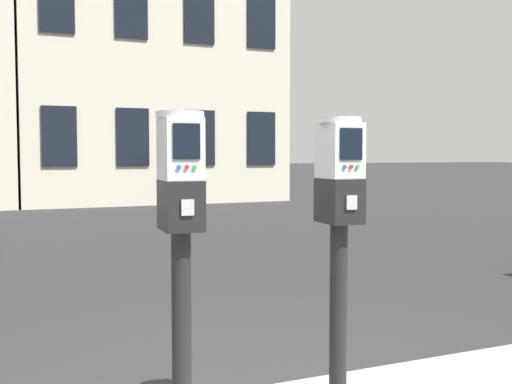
% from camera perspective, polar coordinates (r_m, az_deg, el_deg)
% --- Properties ---
extents(parking_meter_near_kerb, '(0.23, 0.26, 1.51)m').
position_cam_1_polar(parking_meter_near_kerb, '(2.81, -6.95, -2.22)').
color(parking_meter_near_kerb, black).
rests_on(parking_meter_near_kerb, sidewalk_slab).
extents(parking_meter_twin_adjacent, '(0.23, 0.26, 1.51)m').
position_cam_1_polar(parking_meter_twin_adjacent, '(3.16, 7.68, -1.68)').
color(parking_meter_twin_adjacent, black).
rests_on(parking_meter_twin_adjacent, sidewalk_slab).
extents(townhouse_brownstone, '(7.81, 6.50, 10.48)m').
position_cam_1_polar(townhouse_brownstone, '(21.17, -10.68, 13.78)').
color(townhouse_brownstone, beige).
rests_on(townhouse_brownstone, ground_plane).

